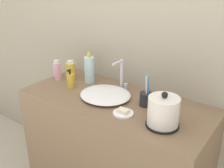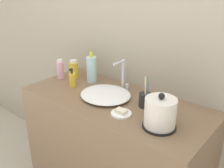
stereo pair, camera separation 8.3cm
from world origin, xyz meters
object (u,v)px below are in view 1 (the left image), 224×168
Objects in this scene: faucet at (121,73)px; toothbrush_cup at (146,99)px; shampoo_bottle at (89,69)px; mouthwash_bottle at (57,70)px; hand_cream_bottle at (71,70)px; lotion_bottle at (70,80)px; electric_kettle at (163,113)px.

faucet is 1.04× the size of toothbrush_cup.
toothbrush_cup is at bearing -24.93° from faucet.
shampoo_bottle is (-0.51, 0.08, 0.05)m from toothbrush_cup.
mouthwash_bottle is 0.10m from hand_cream_bottle.
faucet is at bearing 9.93° from hand_cream_bottle.
toothbrush_cup is 0.56m from lotion_bottle.
electric_kettle is 0.74m from lotion_bottle.
faucet reaches higher than lotion_bottle.
hand_cream_bottle is (-0.84, 0.19, -0.01)m from electric_kettle.
mouthwash_bottle is at bearing 172.15° from electric_kettle.
faucet is 0.50m from mouthwash_bottle.
faucet is at bearing 16.33° from mouthwash_bottle.
electric_kettle is 1.31× the size of mouthwash_bottle.
mouthwash_bottle reaches higher than hand_cream_bottle.
hand_cream_bottle is at bearing -167.85° from shampoo_bottle.
toothbrush_cup is 0.73m from mouthwash_bottle.
shampoo_bottle reaches higher than lotion_bottle.
hand_cream_bottle is (-0.40, -0.07, -0.04)m from faucet.
lotion_bottle is (-0.30, -0.19, -0.06)m from faucet.
faucet is at bearing 148.84° from electric_kettle.
shampoo_bottle reaches higher than mouthwash_bottle.
faucet is 0.41m from hand_cream_bottle.
faucet is 0.89× the size of shampoo_bottle.
electric_kettle is at bearing -18.22° from shampoo_bottle.
toothbrush_cup is at bearing 141.24° from electric_kettle.
lotion_bottle is at bearing -106.85° from shampoo_bottle.
shampoo_bottle is 1.57× the size of mouthwash_bottle.
lotion_bottle is at bearing -47.15° from hand_cream_bottle.
shampoo_bottle is at bearing 170.90° from toothbrush_cup.
faucet reaches higher than hand_cream_bottle.
electric_kettle is (0.44, -0.26, -0.03)m from faucet.
electric_kettle is at bearing -38.76° from toothbrush_cup.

